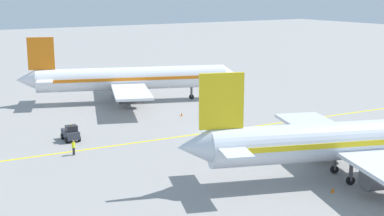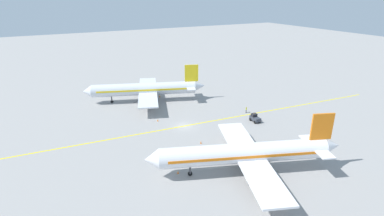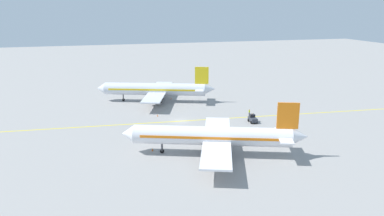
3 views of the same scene
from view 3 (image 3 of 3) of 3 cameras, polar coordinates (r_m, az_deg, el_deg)
The scene contains 10 objects.
ground_plane at distance 93.08m, azimuth -1.82°, elevation -2.01°, with size 400.00×400.00×0.00m, color gray.
apron_yellow_centreline at distance 93.07m, azimuth -1.82°, elevation -2.01°, with size 0.40×120.00×0.01m, color yellow.
airplane_at_gate at distance 71.38m, azimuth 3.38°, elevation -4.33°, with size 28.09×34.38×10.60m.
airplane_adjacent_stand at distance 111.86m, azimuth -5.49°, elevation 2.84°, with size 28.14×34.47×10.60m.
baggage_tug_dark at distance 93.05m, azimuth 9.23°, elevation -1.63°, with size 3.08×1.90×2.11m.
ground_crew_worker at distance 98.75m, azimuth 8.72°, elevation -0.62°, with size 0.41×0.47×1.68m.
traffic_cone_near_nose at distance 74.61m, azimuth -6.04°, elevation -6.33°, with size 0.32×0.32×0.55m, color orange.
traffic_cone_mid_apron at distance 83.85m, azimuth -0.76°, elevation -3.78°, with size 0.32×0.32×0.55m, color orange.
traffic_cone_by_wingtip at distance 115.03m, azimuth -3.20°, elevation 1.48°, with size 0.32×0.32×0.55m, color orange.
traffic_cone_far_edge at distance 97.42m, azimuth -5.27°, elevation -1.11°, with size 0.32×0.32×0.55m, color orange.
Camera 3 is at (-86.38, 20.97, 27.58)m, focal length 35.00 mm.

